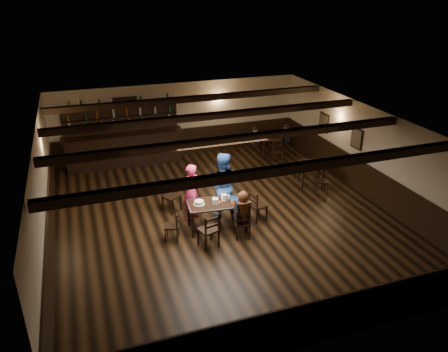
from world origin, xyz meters
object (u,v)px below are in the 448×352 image
object	(u,v)px
man_blue	(222,186)
bar_counter	(124,145)
chair_near_left	(210,228)
chair_near_right	(243,222)
woman_pink	(191,192)
dining_table	(217,206)
cake	(199,203)

from	to	relation	value
man_blue	bar_counter	distance (m)	5.12
chair_near_left	chair_near_right	size ratio (longest dim) A/B	1.14
woman_pink	man_blue	size ratio (longest dim) A/B	0.86
dining_table	cake	size ratio (longest dim) A/B	5.25
dining_table	bar_counter	world-z (taller)	bar_counter
woman_pink	man_blue	distance (m)	0.86
cake	man_blue	bearing A→B (deg)	31.80
chair_near_left	man_blue	bearing A→B (deg)	60.67
chair_near_right	cake	bearing A→B (deg)	139.56
chair_near_right	woman_pink	bearing A→B (deg)	124.26
chair_near_left	bar_counter	bearing A→B (deg)	101.57
woman_pink	cake	xyz separation A→B (m)	(0.05, -0.63, -0.01)
woman_pink	bar_counter	xyz separation A→B (m)	(-1.19, 4.56, -0.08)
chair_near_right	bar_counter	bearing A→B (deg)	109.74
chair_near_left	chair_near_right	world-z (taller)	chair_near_left
cake	bar_counter	size ratio (longest dim) A/B	0.07
chair_near_right	bar_counter	size ratio (longest dim) A/B	0.20
chair_near_left	man_blue	xyz separation A→B (m)	(0.78, 1.39, 0.39)
dining_table	man_blue	distance (m)	0.71
woman_pink	chair_near_left	bearing A→B (deg)	68.64
chair_near_right	bar_counter	distance (m)	6.34
dining_table	chair_near_right	bearing A→B (deg)	-57.20
man_blue	woman_pink	bearing A→B (deg)	9.75
dining_table	man_blue	world-z (taller)	man_blue
chair_near_left	cake	size ratio (longest dim) A/B	3.06
chair_near_left	dining_table	bearing A→B (deg)	60.96
chair_near_left	woman_pink	bearing A→B (deg)	92.24
chair_near_left	bar_counter	size ratio (longest dim) A/B	0.22
chair_near_left	bar_counter	xyz separation A→B (m)	(-1.25, 6.09, 0.18)
dining_table	chair_near_left	size ratio (longest dim) A/B	1.71
dining_table	man_blue	xyz separation A→B (m)	(0.33, 0.57, 0.27)
chair_near_left	man_blue	size ratio (longest dim) A/B	0.50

